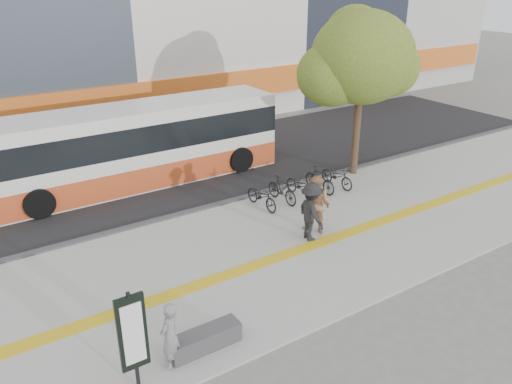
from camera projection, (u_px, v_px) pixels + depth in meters
ground at (273, 286)px, 13.10m from camera, size 120.00×120.00×0.00m
sidewalk at (242, 260)px, 14.23m from camera, size 40.00×7.00×0.08m
tactile_strip at (252, 266)px, 13.83m from camera, size 40.00×0.45×0.01m
street at (142, 177)px, 19.99m from camera, size 40.00×8.00×0.06m
curb at (187, 213)px, 16.91m from camera, size 40.00×0.25×0.14m
bench at (205, 340)px, 10.75m from camera, size 1.60×0.45×0.45m
signboard at (133, 334)px, 9.29m from camera, size 0.55×0.10×2.20m
street_tree at (360, 59)px, 18.59m from camera, size 4.40×3.80×6.31m
bus at (137, 148)px, 18.90m from camera, size 11.00×2.61×2.93m
bicycle_row at (301, 185)px, 17.98m from camera, size 4.01×1.61×0.92m
seated_woman at (170, 336)px, 10.07m from camera, size 0.65×0.61×1.50m
pedestrian_tan at (317, 205)px, 15.30m from camera, size 1.01×1.10×1.83m
pedestrian_dark at (311, 212)px, 14.92m from camera, size 0.82×1.24×1.79m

